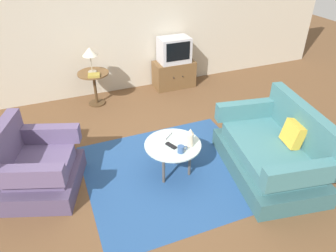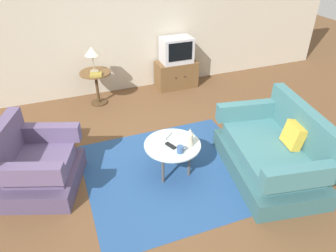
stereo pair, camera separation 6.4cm
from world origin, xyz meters
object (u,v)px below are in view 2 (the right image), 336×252
object	(u,v)px
tv_stand	(176,74)
mug	(181,149)
side_table	(96,81)
television	(177,50)
tv_remote_silver	(167,136)
armchair	(36,167)
coffee_table	(173,147)
tv_remote_dark	(171,146)
book	(96,75)
couch	(274,154)
table_lamp	(92,52)
vase	(190,138)

from	to	relation	value
tv_stand	mug	distance (m)	2.76
side_table	television	distance (m)	1.59
tv_stand	tv_remote_silver	bearing A→B (deg)	-114.73
armchair	coffee_table	world-z (taller)	armchair
television	tv_remote_dark	bearing A→B (deg)	-113.45
coffee_table	tv_stand	world-z (taller)	tv_stand
television	book	xyz separation A→B (m)	(-1.57, -0.32, -0.13)
armchair	book	size ratio (longest dim) A/B	5.20
side_table	television	size ratio (longest dim) A/B	1.04
tv_stand	mug	xyz separation A→B (m)	(-0.98, -2.56, 0.24)
side_table	book	bearing A→B (deg)	-94.42
couch	table_lamp	world-z (taller)	table_lamp
armchair	side_table	size ratio (longest dim) A/B	1.90
couch	mug	xyz separation A→B (m)	(-1.16, 0.26, 0.19)
table_lamp	book	xyz separation A→B (m)	(-0.01, -0.17, -0.33)
tv_remote_dark	book	distance (m)	2.16
mug	book	size ratio (longest dim) A/B	0.58
vase	tv_remote_silver	bearing A→B (deg)	122.48
vase	mug	world-z (taller)	vase
armchair	mug	world-z (taller)	armchair
vase	mug	bearing A→B (deg)	-152.20
table_lamp	tv_remote_dark	distance (m)	2.37
tv_stand	television	distance (m)	0.49
tv_remote_dark	armchair	bearing A→B (deg)	-125.99
side_table	television	world-z (taller)	television
armchair	tv_remote_silver	world-z (taller)	armchair
mug	tv_remote_dark	bearing A→B (deg)	113.13
tv_stand	table_lamp	world-z (taller)	table_lamp
television	tv_remote_dark	size ratio (longest dim) A/B	3.55
coffee_table	mug	xyz separation A→B (m)	(0.03, -0.19, 0.09)
vase	tv_remote_dark	xyz separation A→B (m)	(-0.22, 0.07, -0.11)
couch	armchair	bearing A→B (deg)	84.22
tv_stand	tv_remote_silver	world-z (taller)	tv_stand
tv_remote_dark	tv_stand	bearing A→B (deg)	133.49
coffee_table	side_table	bearing A→B (deg)	103.83
book	vase	bearing A→B (deg)	-59.81
side_table	tv_stand	size ratio (longest dim) A/B	0.77
side_table	table_lamp	size ratio (longest dim) A/B	1.37
table_lamp	couch	bearing A→B (deg)	-56.98
mug	side_table	bearing A→B (deg)	103.41
table_lamp	tv_remote_silver	size ratio (longest dim) A/B	2.67
tv_remote_silver	armchair	bearing A→B (deg)	133.97
armchair	television	world-z (taller)	television
television	side_table	bearing A→B (deg)	-173.95
couch	tv_stand	distance (m)	2.83
tv_remote_silver	book	distance (m)	1.96
armchair	television	bearing A→B (deg)	147.80
tv_stand	book	size ratio (longest dim) A/B	3.57
table_lamp	vase	world-z (taller)	table_lamp
couch	side_table	bearing A→B (deg)	42.69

